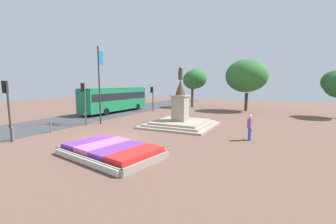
{
  "coord_description": "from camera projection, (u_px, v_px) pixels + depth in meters",
  "views": [
    {
      "loc": [
        10.51,
        -12.06,
        3.87
      ],
      "look_at": [
        3.1,
        2.9,
        1.71
      ],
      "focal_mm": 24.0,
      "sensor_mm": 36.0,
      "label": 1
    }
  ],
  "objects": [
    {
      "name": "banner_pole",
      "position": [
        99.0,
        84.0,
        20.92
      ],
      "size": [
        0.14,
        0.71,
        7.22
      ],
      "color": "#2D2D33",
      "rests_on": "ground_plane"
    },
    {
      "name": "statue_monument",
      "position": [
        180.0,
        118.0,
        20.33
      ],
      "size": [
        5.96,
        5.96,
        5.28
      ],
      "color": "gray",
      "rests_on": "ground_plane"
    },
    {
      "name": "kerb_bollard_mid_a",
      "position": [
        13.0,
        133.0,
        15.1
      ],
      "size": [
        0.16,
        0.16,
        0.95
      ],
      "color": "slate",
      "rests_on": "ground_plane"
    },
    {
      "name": "flower_planter",
      "position": [
        111.0,
        151.0,
        11.98
      ],
      "size": [
        5.89,
        4.32,
        0.6
      ],
      "color": "#38281C",
      "rests_on": "ground_plane"
    },
    {
      "name": "traffic_light_mid_block",
      "position": [
        84.0,
        96.0,
        20.32
      ],
      "size": [
        0.41,
        0.29,
        3.88
      ],
      "color": "#4C5156",
      "rests_on": "ground_plane"
    },
    {
      "name": "park_tree_far_left",
      "position": [
        195.0,
        79.0,
        35.3
      ],
      "size": [
        3.83,
        3.72,
        6.13
      ],
      "color": "#4C3823",
      "rests_on": "ground_plane"
    },
    {
      "name": "park_tree_behind_statue",
      "position": [
        247.0,
        76.0,
        30.47
      ],
      "size": [
        5.62,
        4.96,
        7.12
      ],
      "color": "#4C3823",
      "rests_on": "ground_plane"
    },
    {
      "name": "street_asphalt_strip",
      "position": [
        31.0,
        127.0,
        19.8
      ],
      "size": [
        6.62,
        72.77,
        0.01
      ],
      "primitive_type": "cube",
      "color": "#3D3D42",
      "rests_on": "ground_plane"
    },
    {
      "name": "city_bus",
      "position": [
        115.0,
        98.0,
        29.79
      ],
      "size": [
        2.84,
        10.65,
        3.24
      ],
      "color": "#197A47",
      "rests_on": "ground_plane"
    },
    {
      "name": "pedestrian_with_handbag",
      "position": [
        250.0,
        126.0,
        15.1
      ],
      "size": [
        0.33,
        0.72,
        1.77
      ],
      "color": "#264CA5",
      "rests_on": "ground_plane"
    },
    {
      "name": "ground_plane",
      "position": [
        110.0,
        138.0,
        15.84
      ],
      "size": [
        83.16,
        83.16,
        0.0
      ],
      "primitive_type": "plane",
      "color": "brown"
    },
    {
      "name": "kerb_bollard_mid_b",
      "position": [
        51.0,
        126.0,
        17.61
      ],
      "size": [
        0.11,
        0.11,
        0.93
      ],
      "color": "slate",
      "rests_on": "ground_plane"
    },
    {
      "name": "traffic_light_near_crossing",
      "position": [
        7.0,
        100.0,
        14.53
      ],
      "size": [
        0.41,
        0.29,
        4.02
      ],
      "color": "#2D2D33",
      "rests_on": "ground_plane"
    },
    {
      "name": "traffic_light_far_corner",
      "position": [
        152.0,
        94.0,
        30.6
      ],
      "size": [
        0.41,
        0.28,
        3.36
      ],
      "color": "#2D2D33",
      "rests_on": "ground_plane"
    }
  ]
}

